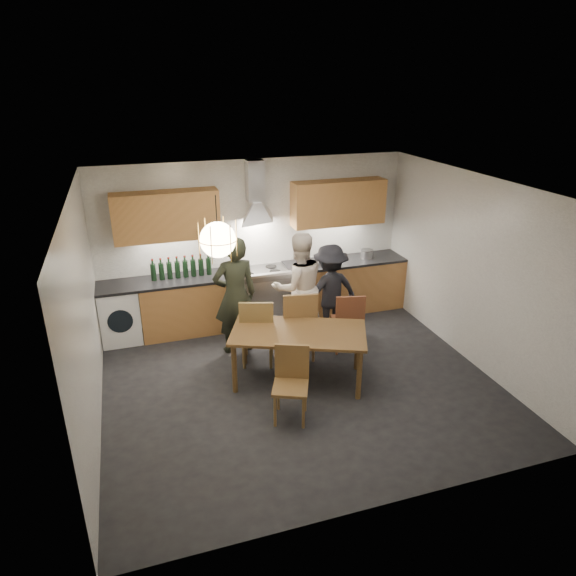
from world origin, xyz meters
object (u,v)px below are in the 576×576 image
object	(u,v)px
person_right	(330,291)
stock_pot	(367,254)
chair_back_left	(257,328)
person_left	(235,295)
wine_bottles	(181,267)
person_mid	(299,287)
chair_front	(291,378)
dining_table	(298,337)
mixing_bowl	(325,262)

from	to	relation	value
person_right	stock_pot	distance (m)	1.26
chair_back_left	stock_pot	size ratio (longest dim) A/B	5.08
person_left	wine_bottles	world-z (taller)	person_left
chair_back_left	stock_pot	xyz separation A→B (m)	(2.28, 1.35, 0.39)
person_mid	stock_pot	xyz separation A→B (m)	(1.48, 0.77, 0.12)
chair_back_left	wine_bottles	distance (m)	1.70
chair_back_left	person_left	bearing A→B (deg)	-53.09
wine_bottles	person_left	bearing A→B (deg)	-54.33
chair_front	wine_bottles	world-z (taller)	wine_bottles
chair_back_left	chair_front	bearing A→B (deg)	111.94
wine_bottles	chair_back_left	bearing A→B (deg)	-59.83
stock_pot	person_left	bearing A→B (deg)	-161.29
person_mid	wine_bottles	distance (m)	1.83
chair_front	person_right	distance (m)	2.20
person_left	stock_pot	xyz separation A→B (m)	(2.46, 0.83, 0.09)
chair_back_left	wine_bottles	bearing A→B (deg)	-42.10
person_mid	stock_pot	distance (m)	1.67
person_left	person_mid	distance (m)	0.98
person_right	person_mid	bearing A→B (deg)	-6.58
person_left	wine_bottles	size ratio (longest dim) A/B	1.90
dining_table	mixing_bowl	distance (m)	2.17
chair_back_left	mixing_bowl	size ratio (longest dim) A/B	3.90
dining_table	person_left	size ratio (longest dim) A/B	1.10
chair_back_left	wine_bottles	xyz separation A→B (m)	(-0.82, 1.41, 0.49)
wine_bottles	person_mid	bearing A→B (deg)	-26.86
person_left	mixing_bowl	distance (m)	1.87
person_mid	stock_pot	size ratio (longest dim) A/B	8.51
chair_front	stock_pot	world-z (taller)	stock_pot
mixing_bowl	stock_pot	world-z (taller)	stock_pot
chair_back_left	chair_front	distance (m)	1.23
mixing_bowl	chair_back_left	bearing A→B (deg)	-139.14
stock_pot	person_mid	bearing A→B (deg)	-152.67
stock_pot	wine_bottles	bearing A→B (deg)	179.01
chair_front	mixing_bowl	xyz separation A→B (m)	(1.42, 2.53, 0.42)
person_mid	stock_pot	world-z (taller)	person_mid
chair_front	person_right	xyz separation A→B (m)	(1.22, 1.82, 0.22)
person_right	mixing_bowl	world-z (taller)	person_right
person_right	wine_bottles	distance (m)	2.30
person_mid	chair_back_left	bearing A→B (deg)	35.63
person_left	person_right	distance (m)	1.50
chair_front	person_mid	distance (m)	1.97
person_left	stock_pot	bearing A→B (deg)	-164.58
dining_table	person_right	world-z (taller)	person_right
mixing_bowl	stock_pot	size ratio (longest dim) A/B	1.30
dining_table	mixing_bowl	world-z (taller)	mixing_bowl
dining_table	chair_back_left	distance (m)	0.68
chair_front	person_left	size ratio (longest dim) A/B	0.51
person_left	person_mid	xyz separation A→B (m)	(0.98, 0.07, -0.03)
chair_back_left	person_mid	distance (m)	1.03
person_left	person_mid	size ratio (longest dim) A/B	1.03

